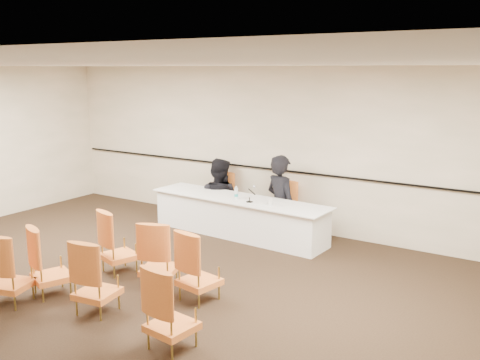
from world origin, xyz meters
name	(u,v)px	position (x,y,z in m)	size (l,w,h in m)	color
floor	(126,300)	(0.00, 0.00, 0.00)	(10.00, 10.00, 0.00)	black
ceiling	(115,64)	(0.00, 0.00, 3.00)	(10.00, 10.00, 0.00)	white
wall_back	(276,148)	(0.00, 4.00, 1.50)	(10.00, 0.04, 3.00)	#C2B998
wall_rail	(275,169)	(0.00, 3.96, 1.10)	(9.80, 0.04, 0.03)	black
panel_table	(238,217)	(-0.26, 3.11, 0.35)	(3.45, 0.80, 0.69)	white
panelist_main	(281,207)	(0.33, 3.61, 0.49)	(0.70, 0.46, 1.92)	black
panelist_main_chair	(281,208)	(0.33, 3.61, 0.47)	(0.50, 0.50, 0.95)	#C75123
panelist_second	(219,204)	(-1.09, 3.68, 0.34)	(0.88, 0.69, 1.82)	black
panelist_second_chair	(219,197)	(-1.09, 3.68, 0.47)	(0.50, 0.50, 0.95)	#C75123
papers	(259,203)	(0.24, 2.98, 0.69)	(0.30, 0.22, 0.00)	white
microphone	(250,194)	(0.07, 2.94, 0.83)	(0.10, 0.20, 0.29)	black
water_bottle	(236,192)	(-0.27, 3.04, 0.80)	(0.07, 0.07, 0.23)	teal
drinking_glass	(237,196)	(-0.26, 3.06, 0.74)	(0.06, 0.06, 0.10)	white
coffee_cup	(271,202)	(0.47, 2.96, 0.75)	(0.08, 0.08, 0.12)	silver
aud_chair_front_left	(119,241)	(-0.78, 0.67, 0.47)	(0.50, 0.50, 0.95)	#C75123
aud_chair_front_mid	(159,254)	(0.08, 0.58, 0.47)	(0.50, 0.50, 0.95)	#C75123
aud_chair_front_right	(199,265)	(0.80, 0.52, 0.47)	(0.50, 0.50, 0.95)	#C75123
aud_chair_back_left	(51,261)	(-0.95, -0.39, 0.47)	(0.50, 0.50, 0.95)	#C75123
aud_chair_back_mid	(96,276)	(-0.04, -0.44, 0.47)	(0.50, 0.50, 0.95)	#C75123
aud_chair_back_right	(172,307)	(1.29, -0.62, 0.47)	(0.50, 0.50, 0.95)	#C75123
aud_chair_extra	(10,268)	(-1.16, -0.85, 0.47)	(0.50, 0.50, 0.95)	#C75123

